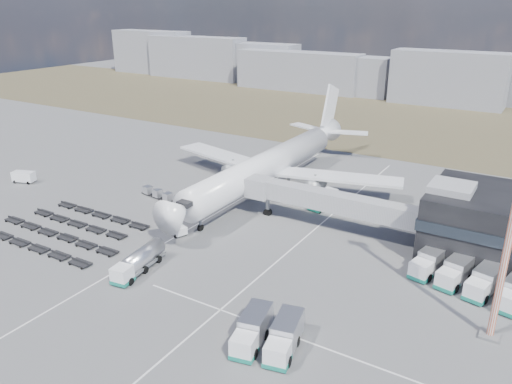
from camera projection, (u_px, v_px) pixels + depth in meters
The scene contains 14 objects.
ground at pixel (165, 252), 75.59m from camera, with size 420.00×420.00×0.00m, color #565659.
grass_strip at pixel (388, 118), 163.33m from camera, with size 420.00×90.00×0.01m, color #4A412C.
lane_markings at pixel (229, 260), 73.23m from camera, with size 47.12×110.00×0.01m.
jet_bridge at pixel (318, 199), 82.34m from camera, with size 30.30×3.80×7.05m.
airliner at pixel (271, 164), 99.53m from camera, with size 51.59×64.53×17.62m.
skyline at pixel (337, 69), 207.59m from camera, with size 298.87×24.68×23.87m.
fuel_tanker at pixel (139, 261), 69.70m from camera, with size 3.76×10.03×3.16m.
pushback_tug at pixel (177, 230), 81.23m from camera, with size 3.55×2.00×1.57m, color white.
utility_van at pixel (24, 177), 104.38m from camera, with size 4.49×2.03×2.38m, color white.
catering_truck at pixel (323, 200), 91.43m from camera, with size 3.72×6.62×2.87m.
service_trucks_near at pixel (268, 333), 54.39m from camera, with size 7.81×8.78×3.06m.
service_trucks_far at pixel (470, 276), 65.73m from camera, with size 15.25×10.53×3.09m.
uld_row at pixel (163, 195), 95.25m from camera, with size 11.32×3.03×1.55m.
baggage_dollies at pixel (65, 229), 82.39m from camera, with size 26.94×16.14×0.81m.
Camera 1 is at (46.93, -50.28, 35.48)m, focal length 35.00 mm.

